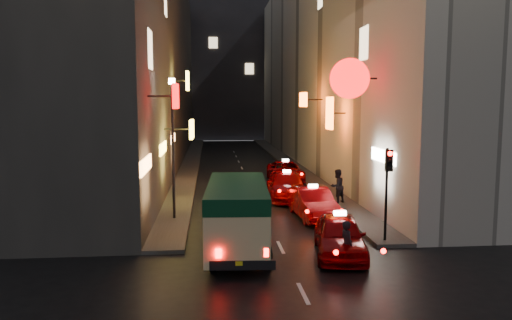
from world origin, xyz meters
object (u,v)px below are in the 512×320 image
object	(u,v)px
minibus	(237,209)
lamp_post	(173,139)
traffic_light	(388,174)
taxi_near	(340,232)
pedestrian_crossing	(347,242)

from	to	relation	value
minibus	lamp_post	xyz separation A→B (m)	(-2.57, 5.03, 2.15)
traffic_light	minibus	bearing A→B (deg)	-174.93
taxi_near	pedestrian_crossing	distance (m)	1.36
lamp_post	traffic_light	bearing A→B (deg)	-28.91
minibus	lamp_post	bearing A→B (deg)	117.11
pedestrian_crossing	lamp_post	xyz separation A→B (m)	(-5.99, 7.01, 2.84)
lamp_post	taxi_near	bearing A→B (deg)	-42.77
taxi_near	traffic_light	xyz separation A→B (m)	(2.09, 1.12, 1.86)
minibus	traffic_light	distance (m)	5.76
minibus	lamp_post	size ratio (longest dim) A/B	0.95
minibus	pedestrian_crossing	world-z (taller)	minibus
minibus	pedestrian_crossing	distance (m)	4.01
taxi_near	lamp_post	size ratio (longest dim) A/B	0.88
pedestrian_crossing	lamp_post	distance (m)	9.65
pedestrian_crossing	traffic_light	distance (m)	3.78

